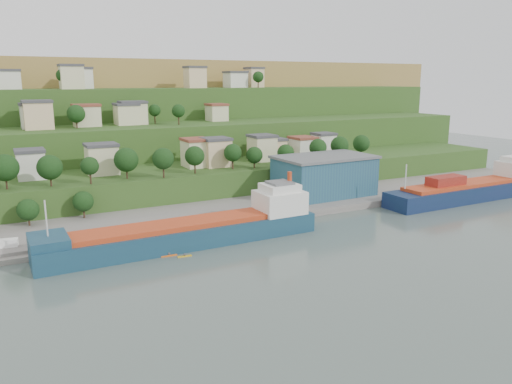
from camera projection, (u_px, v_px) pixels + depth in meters
ground at (262, 245)px, 119.19m from camera, size 500.00×500.00×0.00m
quay at (276, 209)px, 152.44m from camera, size 220.00×26.00×4.00m
pebble_beach at (3, 253)px, 113.33m from camera, size 40.00×18.00×2.40m
hillside at (112, 154)px, 264.96m from camera, size 360.00×211.12×96.00m
cargo_ship_near at (194, 233)px, 118.96m from camera, size 67.49×11.68×17.31m
cargo_ship_far at (473, 191)px, 164.64m from camera, size 64.51×11.36×17.50m
warehouse at (324, 175)px, 160.85m from camera, size 31.54×19.90×12.80m
caravan at (5, 245)px, 111.32m from camera, size 5.64×2.99×2.51m
dinghy at (41, 241)px, 116.43m from camera, size 4.79×2.36×0.92m
kayak_orange at (169, 255)px, 111.36m from camera, size 3.65×0.84×0.91m
kayak_yellow at (185, 256)px, 110.97m from camera, size 3.21×0.83×0.79m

